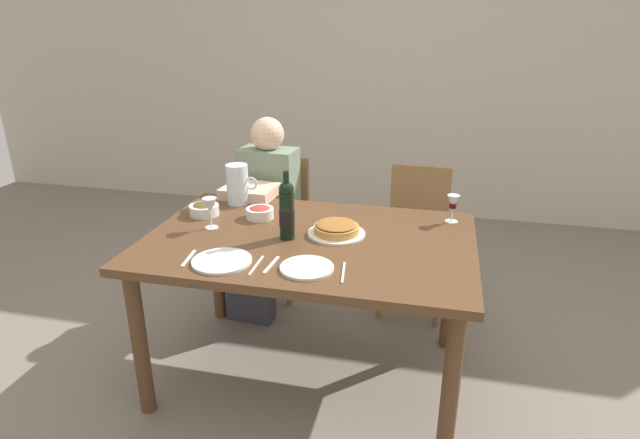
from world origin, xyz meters
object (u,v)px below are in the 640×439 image
at_px(wine_glass_left_diner, 453,203).
at_px(salad_bowl, 260,212).
at_px(dinner_plate_left_setting, 222,261).
at_px(dinner_plate_right_setting, 307,268).
at_px(chair_left, 277,216).
at_px(baked_tart, 336,229).
at_px(water_pitcher, 238,187).
at_px(diner_left, 263,211).
at_px(chair_right, 416,230).
at_px(wine_glass_right_diner, 210,207).
at_px(dining_table, 309,256).
at_px(olive_bowl, 204,209).
at_px(wine_bottle, 287,210).

bearing_deg(wine_glass_left_diner, salad_bowl, -170.00).
height_order(salad_bowl, dinner_plate_left_setting, salad_bowl).
distance_m(dinner_plate_right_setting, chair_left, 1.34).
bearing_deg(salad_bowl, chair_left, 101.25).
bearing_deg(baked_tart, water_pitcher, 153.02).
bearing_deg(diner_left, water_pitcher, 87.96).
height_order(chair_left, chair_right, same).
relative_size(wine_glass_right_diner, dinner_plate_left_setting, 0.61).
relative_size(dining_table, salad_bowl, 10.78).
relative_size(dining_table, wine_glass_right_diner, 9.91).
relative_size(wine_glass_left_diner, wine_glass_right_diner, 0.92).
bearing_deg(dining_table, salad_bowl, 148.15).
bearing_deg(olive_bowl, wine_bottle, -21.20).
distance_m(dinner_plate_right_setting, chair_right, 1.27).
distance_m(water_pitcher, wine_glass_right_diner, 0.36).
distance_m(dining_table, chair_right, 0.99).
distance_m(wine_glass_right_diner, diner_left, 0.70).
distance_m(olive_bowl, chair_right, 1.29).
relative_size(wine_bottle, dinner_plate_right_setting, 1.45).
bearing_deg(dinner_plate_left_setting, olive_bowl, 121.60).
relative_size(olive_bowl, wine_glass_left_diner, 1.08).
xyz_separation_m(water_pitcher, wine_glass_left_diner, (1.13, -0.02, 0.00)).
bearing_deg(dining_table, wine_bottle, -164.46).
relative_size(water_pitcher, salad_bowl, 1.55).
bearing_deg(wine_bottle, diner_left, 117.79).
height_order(olive_bowl, chair_left, chair_left).
xyz_separation_m(baked_tart, wine_glass_left_diner, (0.52, 0.29, 0.07)).
bearing_deg(wine_bottle, chair_left, 110.65).
bearing_deg(water_pitcher, dinner_plate_right_setting, -50.82).
bearing_deg(dining_table, wine_glass_right_diner, 178.90).
xyz_separation_m(diner_left, chair_right, (0.91, 0.20, -0.12)).
distance_m(water_pitcher, salad_bowl, 0.27).
height_order(water_pitcher, olive_bowl, water_pitcher).
height_order(wine_bottle, wine_glass_right_diner, wine_bottle).
bearing_deg(wine_glass_left_diner, dinner_plate_right_setting, -130.40).
xyz_separation_m(dining_table, baked_tart, (0.11, 0.07, 0.12)).
bearing_deg(salad_bowl, dinner_plate_right_setting, -53.36).
distance_m(salad_bowl, dinner_plate_left_setting, 0.52).
xyz_separation_m(water_pitcher, salad_bowl, (0.19, -0.19, -0.06)).
bearing_deg(baked_tart, dinner_plate_left_setting, -135.28).
bearing_deg(chair_right, salad_bowl, 44.40).
bearing_deg(chair_left, dining_table, 120.55).
relative_size(baked_tart, dinner_plate_right_setting, 1.23).
bearing_deg(wine_glass_left_diner, dining_table, -150.97).
xyz_separation_m(dining_table, chair_right, (0.45, 0.86, -0.17)).
relative_size(wine_bottle, chair_left, 0.37).
bearing_deg(baked_tart, dining_table, -150.09).
bearing_deg(wine_bottle, chair_right, 58.34).
height_order(dining_table, salad_bowl, salad_bowl).
height_order(wine_bottle, diner_left, diner_left).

